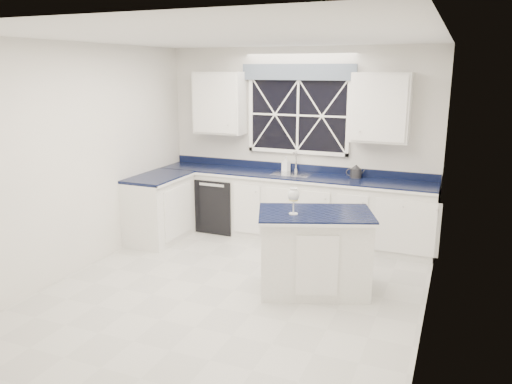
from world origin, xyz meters
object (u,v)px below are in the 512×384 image
at_px(island, 314,252).
at_px(kettle, 356,172).
at_px(dishwasher, 222,203).
at_px(faucet, 296,161).
at_px(wine_glass, 294,196).
at_px(soap_bottle, 286,164).

height_order(island, kettle, kettle).
bearing_deg(dishwasher, faucet, 10.02).
distance_m(dishwasher, wine_glass, 2.55).
xyz_separation_m(dishwasher, faucet, (1.10, 0.19, 0.69)).
bearing_deg(island, dishwasher, 119.36).
relative_size(kettle, soap_bottle, 1.22).
bearing_deg(faucet, soap_bottle, 176.53).
bearing_deg(island, faucet, 93.63).
bearing_deg(soap_bottle, kettle, -4.44).
relative_size(dishwasher, wine_glass, 2.91).
bearing_deg(kettle, faucet, 163.58).
bearing_deg(wine_glass, kettle, 81.70).
distance_m(kettle, soap_bottle, 1.04).
xyz_separation_m(dishwasher, soap_bottle, (0.95, 0.20, 0.64)).
bearing_deg(soap_bottle, island, -61.92).
xyz_separation_m(dishwasher, island, (1.91, -1.60, 0.04)).
xyz_separation_m(island, wine_glass, (-0.20, -0.16, 0.64)).
height_order(island, soap_bottle, soap_bottle).
height_order(faucet, kettle, faucet).
bearing_deg(wine_glass, dishwasher, 134.31).
relative_size(dishwasher, kettle, 3.19).
xyz_separation_m(dishwasher, wine_glass, (1.71, -1.76, 0.69)).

